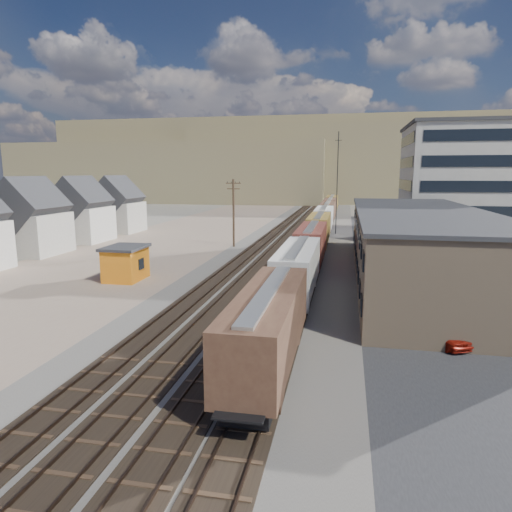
% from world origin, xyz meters
% --- Properties ---
extents(ground, '(300.00, 300.00, 0.00)m').
position_xyz_m(ground, '(0.00, 0.00, 0.00)').
color(ground, '#6B6356').
rests_on(ground, ground).
extents(ballast_bed, '(18.00, 200.00, 0.06)m').
position_xyz_m(ballast_bed, '(0.00, 50.00, 0.03)').
color(ballast_bed, '#4C4742').
rests_on(ballast_bed, ground).
extents(dirt_yard, '(24.00, 180.00, 0.03)m').
position_xyz_m(dirt_yard, '(-20.00, 40.00, 0.01)').
color(dirt_yard, '#856D5B').
rests_on(dirt_yard, ground).
extents(asphalt_lot, '(26.00, 120.00, 0.04)m').
position_xyz_m(asphalt_lot, '(22.00, 35.00, 0.02)').
color(asphalt_lot, '#232326').
rests_on(asphalt_lot, ground).
extents(rail_tracks, '(11.40, 200.00, 0.24)m').
position_xyz_m(rail_tracks, '(-0.55, 50.00, 0.11)').
color(rail_tracks, black).
rests_on(rail_tracks, ground).
extents(freight_train, '(3.00, 119.74, 4.46)m').
position_xyz_m(freight_train, '(3.80, 53.26, 2.79)').
color(freight_train, black).
rests_on(freight_train, ground).
extents(warehouse, '(12.40, 40.40, 7.25)m').
position_xyz_m(warehouse, '(14.98, 25.00, 3.65)').
color(warehouse, tan).
rests_on(warehouse, ground).
extents(office_tower, '(22.60, 18.60, 18.45)m').
position_xyz_m(office_tower, '(27.95, 54.95, 9.26)').
color(office_tower, '#9E998E').
rests_on(office_tower, ground).
extents(utility_pole_north, '(2.20, 0.32, 10.00)m').
position_xyz_m(utility_pole_north, '(-8.50, 42.00, 5.30)').
color(utility_pole_north, '#382619').
rests_on(utility_pole_north, ground).
extents(radio_mast, '(1.20, 0.16, 18.00)m').
position_xyz_m(radio_mast, '(6.00, 60.00, 9.12)').
color(radio_mast, black).
rests_on(radio_mast, ground).
extents(hills_north, '(265.00, 80.00, 32.00)m').
position_xyz_m(hills_north, '(0.17, 167.92, 14.10)').
color(hills_north, brown).
rests_on(hills_north, ground).
extents(maintenance_shed, '(3.79, 4.87, 3.54)m').
position_xyz_m(maintenance_shed, '(-14.24, 19.18, 1.81)').
color(maintenance_shed, orange).
rests_on(maintenance_shed, ground).
extents(parked_car_red, '(3.43, 4.60, 1.46)m').
position_xyz_m(parked_car_red, '(14.13, 6.55, 0.73)').
color(parked_car_red, '#A31C0F').
rests_on(parked_car_red, ground).
extents(parked_car_blue, '(4.30, 5.24, 1.33)m').
position_xyz_m(parked_car_blue, '(23.67, 58.97, 0.66)').
color(parked_car_blue, navy).
rests_on(parked_car_blue, ground).
extents(parked_car_far, '(3.30, 5.04, 1.60)m').
position_xyz_m(parked_car_far, '(30.17, 50.21, 0.80)').
color(parked_car_far, white).
rests_on(parked_car_far, ground).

